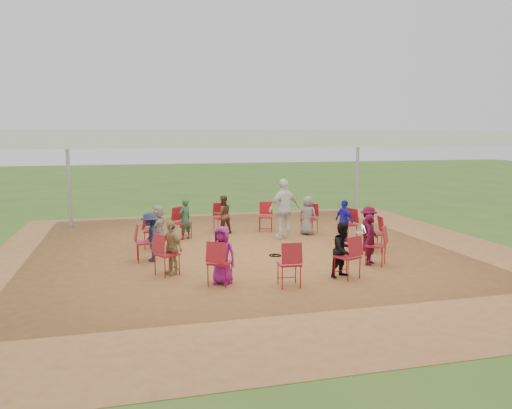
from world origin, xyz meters
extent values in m
plane|color=#314F18|center=(0.00, 0.00, 0.00)|extent=(80.00, 80.00, 0.00)
plane|color=brown|center=(0.00, 0.00, 0.01)|extent=(13.00, 13.00, 0.00)
cylinder|color=#B2B2B7|center=(-5.00, 5.00, 1.50)|extent=(0.12, 0.12, 3.00)
cylinder|color=#B2B2B7|center=(5.00, 5.00, 1.50)|extent=(0.12, 0.12, 3.00)
plane|color=white|center=(0.00, 0.00, 3.00)|extent=(10.30, 10.30, 0.00)
cube|color=white|center=(0.00, -5.15, 2.88)|extent=(10.30, 0.03, 0.24)
cube|color=white|center=(0.00, 5.15, 2.88)|extent=(10.30, 0.03, 0.24)
cube|color=white|center=(-5.15, 0.00, 2.88)|extent=(0.03, 10.30, 0.24)
cube|color=white|center=(5.15, 0.00, 2.88)|extent=(0.03, 10.30, 0.24)
imported|color=#43081E|center=(2.66, -0.51, 0.58)|extent=(0.50, 0.80, 1.15)
imported|color=#1D1BB8|center=(2.60, 0.78, 0.58)|extent=(0.53, 0.75, 1.15)
imported|color=slate|center=(1.94, 1.90, 0.58)|extent=(0.62, 0.62, 1.15)
imported|color=#523123|center=(-0.47, 2.67, 0.58)|extent=(0.61, 0.41, 1.15)
imported|color=#254A31|center=(-1.65, 2.15, 0.58)|extent=(0.50, 0.47, 1.15)
imported|color=#A7A592|center=(-2.46, 1.14, 0.58)|extent=(0.81, 1.14, 1.15)
imported|color=#1F2446|center=(-2.71, -0.14, 0.58)|extent=(0.41, 0.76, 1.15)
imported|color=tan|center=(-2.33, -1.38, 0.58)|extent=(0.64, 0.76, 1.15)
imported|color=#8B1875|center=(-1.42, -2.31, 0.58)|extent=(0.64, 0.56, 1.15)
imported|color=black|center=(1.09, -2.48, 0.58)|extent=(0.64, 0.52, 1.15)
imported|color=#43081E|center=(2.12, -1.69, 0.58)|extent=(0.48, 0.50, 1.15)
imported|color=silver|center=(1.08, 1.52, 0.86)|extent=(1.11, 0.78, 1.71)
torus|color=black|center=(0.24, -0.39, 0.02)|extent=(0.30, 0.30, 0.03)
torus|color=black|center=(0.28, -0.43, 0.02)|extent=(0.24, 0.24, 0.03)
cube|color=#B7B7BC|center=(2.45, -0.47, 0.49)|extent=(0.26, 0.33, 0.01)
cube|color=#B7B7BC|center=(2.55, -0.49, 0.60)|extent=(0.12, 0.31, 0.19)
cube|color=#CCE0FF|center=(2.54, -0.49, 0.60)|extent=(0.10, 0.27, 0.16)
camera|label=1|loc=(-3.17, -11.79, 2.93)|focal=35.00mm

